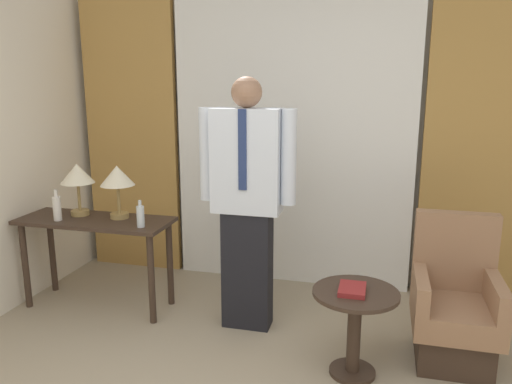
# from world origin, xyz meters

# --- Properties ---
(wall_back) EXTENTS (10.00, 0.06, 2.70)m
(wall_back) POSITION_xyz_m (0.00, 2.87, 1.35)
(wall_back) COLOR silver
(wall_back) RESTS_ON ground_plane
(curtain_sheer_center) EXTENTS (2.06, 0.06, 2.58)m
(curtain_sheer_center) POSITION_xyz_m (0.00, 2.74, 1.29)
(curtain_sheer_center) COLOR white
(curtain_sheer_center) RESTS_ON ground_plane
(curtain_drape_left) EXTENTS (0.89, 0.06, 2.58)m
(curtain_drape_left) POSITION_xyz_m (-1.51, 2.74, 1.29)
(curtain_drape_left) COLOR #B28442
(curtain_drape_left) RESTS_ON ground_plane
(curtain_drape_right) EXTENTS (0.89, 0.06, 2.58)m
(curtain_drape_right) POSITION_xyz_m (1.51, 2.74, 1.29)
(curtain_drape_right) COLOR #B28442
(curtain_drape_right) RESTS_ON ground_plane
(desk) EXTENTS (1.20, 0.45, 0.72)m
(desk) POSITION_xyz_m (-1.38, 1.84, 0.60)
(desk) COLOR #38281E
(desk) RESTS_ON ground_plane
(table_lamp_left) EXTENTS (0.26, 0.26, 0.41)m
(table_lamp_left) POSITION_xyz_m (-1.56, 1.91, 1.04)
(table_lamp_left) COLOR #9E7F47
(table_lamp_left) RESTS_ON desk
(table_lamp_right) EXTENTS (0.26, 0.26, 0.41)m
(table_lamp_right) POSITION_xyz_m (-1.21, 1.91, 1.04)
(table_lamp_right) COLOR #9E7F47
(table_lamp_right) RESTS_ON desk
(bottle_near_edge) EXTENTS (0.06, 0.06, 0.24)m
(bottle_near_edge) POSITION_xyz_m (-1.64, 1.74, 0.82)
(bottle_near_edge) COLOR silver
(bottle_near_edge) RESTS_ON desk
(bottle_by_lamp) EXTENTS (0.06, 0.06, 0.20)m
(bottle_by_lamp) POSITION_xyz_m (-0.93, 1.73, 0.81)
(bottle_by_lamp) COLOR silver
(bottle_by_lamp) RESTS_ON desk
(person) EXTENTS (0.69, 0.23, 1.80)m
(person) POSITION_xyz_m (-0.15, 1.82, 0.98)
(person) COLOR black
(person) RESTS_ON ground_plane
(armchair) EXTENTS (0.52, 0.58, 0.93)m
(armchair) POSITION_xyz_m (1.26, 1.71, 0.34)
(armchair) COLOR #38281E
(armchair) RESTS_ON ground_plane
(side_table) EXTENTS (0.52, 0.52, 0.55)m
(side_table) POSITION_xyz_m (0.65, 1.37, 0.37)
(side_table) COLOR #38281E
(side_table) RESTS_ON ground_plane
(book) EXTENTS (0.16, 0.21, 0.03)m
(book) POSITION_xyz_m (0.63, 1.36, 0.56)
(book) COLOR maroon
(book) RESTS_ON side_table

